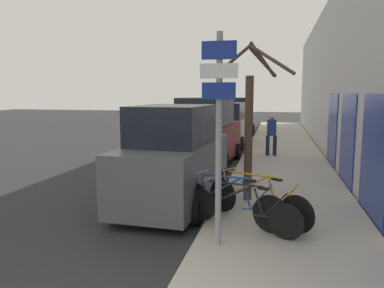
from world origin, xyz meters
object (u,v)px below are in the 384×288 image
at_px(signpost, 219,128).
at_px(parked_car_0, 175,160).
at_px(parked_car_3, 238,118).
at_px(bicycle_0, 241,209).
at_px(bicycle_2, 257,201).
at_px(parked_car_2, 227,126).
at_px(pedestrian_near, 272,132).
at_px(bicycle_1, 230,203).
at_px(parked_car_1, 206,135).
at_px(street_tree, 250,124).

relative_size(signpost, parked_car_0, 0.77).
xyz_separation_m(signpost, parked_car_3, (-1.55, 18.18, -1.03)).
relative_size(signpost, parked_car_3, 0.78).
height_order(bicycle_0, bicycle_2, bicycle_2).
relative_size(signpost, parked_car_2, 0.74).
xyz_separation_m(bicycle_0, parked_car_3, (-1.86, 17.40, 0.53)).
bearing_deg(parked_car_2, signpost, -80.89).
relative_size(bicycle_0, bicycle_2, 1.06).
bearing_deg(parked_car_0, pedestrian_near, 75.05).
height_order(bicycle_1, bicycle_2, bicycle_2).
distance_m(signpost, bicycle_1, 1.85).
distance_m(bicycle_2, parked_car_1, 6.90).
xyz_separation_m(bicycle_1, pedestrian_near, (0.62, 8.37, 0.55)).
xyz_separation_m(bicycle_0, parked_car_0, (-1.76, 1.81, 0.54)).
relative_size(bicycle_0, parked_car_1, 0.52).
relative_size(parked_car_1, street_tree, 1.16).
xyz_separation_m(parked_car_1, pedestrian_near, (2.37, 1.62, -0.00)).
height_order(bicycle_0, street_tree, street_tree).
bearing_deg(street_tree, signpost, -96.09).
distance_m(bicycle_0, bicycle_1, 0.34).
bearing_deg(parked_car_1, parked_car_3, 93.28).
bearing_deg(parked_car_3, street_tree, -85.81).
height_order(bicycle_2, pedestrian_near, pedestrian_near).
bearing_deg(pedestrian_near, street_tree, -95.01).
bearing_deg(signpost, parked_car_1, 102.13).
distance_m(parked_car_1, pedestrian_near, 2.87).
bearing_deg(parked_car_3, parked_car_1, -93.34).
xyz_separation_m(parked_car_3, pedestrian_near, (2.25, -8.78, 0.05)).
xyz_separation_m(parked_car_0, parked_car_1, (-0.22, 5.20, 0.04)).
relative_size(bicycle_0, pedestrian_near, 1.33).
height_order(signpost, bicycle_0, signpost).
distance_m(parked_car_2, parked_car_3, 5.40).
bearing_deg(signpost, parked_car_0, 119.32).
relative_size(bicycle_2, pedestrian_near, 1.25).
bearing_deg(parked_car_2, bicycle_0, -79.01).
xyz_separation_m(bicycle_0, bicycle_2, (0.26, 0.51, 0.03)).
height_order(parked_car_0, parked_car_1, parked_car_1).
bearing_deg(parked_car_3, bicycle_1, -87.25).
bearing_deg(street_tree, bicycle_1, -97.07).
height_order(parked_car_0, parked_car_2, parked_car_0).
distance_m(bicycle_1, pedestrian_near, 8.41).
height_order(bicycle_1, pedestrian_near, pedestrian_near).
height_order(bicycle_1, parked_car_1, parked_car_1).
relative_size(parked_car_2, street_tree, 1.27).
bearing_deg(signpost, bicycle_0, 68.42).
bearing_deg(parked_car_3, parked_car_0, -92.31).
xyz_separation_m(bicycle_1, parked_car_2, (-1.61, 11.76, 0.44)).
bearing_deg(bicycle_2, pedestrian_near, 32.06).
xyz_separation_m(bicycle_0, parked_car_2, (-1.84, 12.01, 0.46)).
distance_m(signpost, parked_car_2, 12.92).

